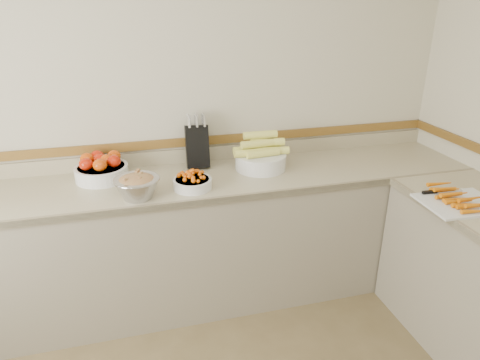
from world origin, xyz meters
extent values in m
plane|color=beige|center=(0.00, 2.00, 1.30)|extent=(4.00, 0.00, 4.00)
cube|color=tan|center=(0.00, 1.68, 0.88)|extent=(4.00, 0.65, 0.04)
cube|color=gray|center=(0.00, 1.68, 0.43)|extent=(4.00, 0.63, 0.86)
cube|color=#827357|center=(0.00, 1.36, 0.88)|extent=(4.00, 0.02, 0.04)
cube|color=tan|center=(0.00, 1.99, 0.95)|extent=(4.00, 0.02, 0.10)
cube|color=brown|center=(0.00, 1.99, 1.05)|extent=(4.00, 0.02, 0.06)
cube|color=black|center=(0.19, 1.90, 1.04)|extent=(0.17, 0.20, 0.31)
cylinder|color=silver|center=(0.15, 1.87, 1.22)|extent=(0.02, 0.04, 0.08)
cylinder|color=silver|center=(0.19, 1.87, 1.22)|extent=(0.02, 0.04, 0.08)
cylinder|color=silver|center=(0.24, 1.87, 1.22)|extent=(0.02, 0.04, 0.08)
cylinder|color=silver|center=(0.15, 1.90, 1.22)|extent=(0.02, 0.04, 0.08)
cylinder|color=silver|center=(0.19, 1.90, 1.22)|extent=(0.02, 0.04, 0.08)
cylinder|color=silver|center=(0.24, 1.90, 1.22)|extent=(0.02, 0.04, 0.08)
cylinder|color=silver|center=(0.15, 1.93, 1.22)|extent=(0.02, 0.04, 0.08)
cylinder|color=silver|center=(0.19, 1.93, 1.22)|extent=(0.02, 0.04, 0.08)
cylinder|color=silver|center=(0.24, 1.93, 1.22)|extent=(0.02, 0.04, 0.08)
cylinder|color=white|center=(-0.44, 1.82, 0.94)|extent=(0.33, 0.33, 0.09)
torus|color=white|center=(-0.44, 1.82, 0.98)|extent=(0.33, 0.33, 0.01)
cylinder|color=white|center=(-0.44, 1.82, 0.98)|extent=(0.29, 0.29, 0.01)
ellipsoid|color=#BC1D07|center=(-0.52, 1.78, 1.03)|extent=(0.09, 0.09, 0.08)
ellipsoid|color=#CE4407|center=(-0.44, 1.74, 1.03)|extent=(0.09, 0.09, 0.08)
ellipsoid|color=#BC1D07|center=(-0.35, 1.79, 1.03)|extent=(0.09, 0.09, 0.08)
ellipsoid|color=#CE4407|center=(-0.52, 1.88, 1.03)|extent=(0.09, 0.09, 0.08)
ellipsoid|color=#BC1D07|center=(-0.44, 1.84, 1.03)|extent=(0.09, 0.09, 0.08)
ellipsoid|color=#CE4407|center=(-0.35, 1.89, 1.03)|extent=(0.09, 0.09, 0.08)
ellipsoid|color=#BC1D07|center=(-0.46, 1.91, 1.03)|extent=(0.09, 0.09, 0.08)
ellipsoid|color=#CE4407|center=(-0.40, 1.82, 1.03)|extent=(0.09, 0.09, 0.08)
cylinder|color=white|center=(0.10, 1.53, 0.93)|extent=(0.24, 0.24, 0.06)
torus|color=white|center=(0.10, 1.53, 0.96)|extent=(0.24, 0.24, 0.01)
cylinder|color=white|center=(0.10, 1.53, 0.96)|extent=(0.20, 0.20, 0.01)
sphere|color=#D55307|center=(0.11, 1.57, 0.99)|extent=(0.03, 0.03, 0.03)
sphere|color=#D55307|center=(0.15, 1.49, 0.98)|extent=(0.03, 0.03, 0.03)
sphere|color=#D55307|center=(0.10, 1.53, 1.01)|extent=(0.03, 0.03, 0.03)
sphere|color=#D55307|center=(0.10, 1.56, 1.00)|extent=(0.03, 0.03, 0.03)
sphere|color=#D55307|center=(0.10, 1.54, 1.00)|extent=(0.03, 0.03, 0.03)
sphere|color=#D55307|center=(0.14, 1.54, 1.00)|extent=(0.03, 0.03, 0.03)
sphere|color=#D55307|center=(0.13, 1.59, 0.99)|extent=(0.03, 0.03, 0.03)
sphere|color=#D55307|center=(0.14, 1.49, 0.99)|extent=(0.03, 0.03, 0.03)
sphere|color=#D55307|center=(0.03, 1.58, 0.98)|extent=(0.03, 0.03, 0.03)
sphere|color=#D55307|center=(0.06, 1.53, 0.99)|extent=(0.03, 0.03, 0.03)
sphere|color=#D55307|center=(0.14, 1.61, 0.98)|extent=(0.03, 0.03, 0.03)
sphere|color=#D55307|center=(0.12, 1.47, 0.98)|extent=(0.03, 0.03, 0.03)
sphere|color=#D55307|center=(0.08, 1.60, 0.98)|extent=(0.03, 0.03, 0.03)
sphere|color=#D55307|center=(0.14, 1.54, 0.99)|extent=(0.03, 0.03, 0.03)
sphere|color=#D55307|center=(0.06, 1.59, 0.98)|extent=(0.03, 0.03, 0.03)
sphere|color=#D55307|center=(0.11, 1.52, 1.00)|extent=(0.03, 0.03, 0.03)
sphere|color=#D55307|center=(0.15, 1.54, 0.99)|extent=(0.03, 0.03, 0.03)
sphere|color=#D55307|center=(0.16, 1.55, 0.99)|extent=(0.03, 0.03, 0.03)
sphere|color=#D55307|center=(0.10, 1.53, 1.00)|extent=(0.03, 0.03, 0.03)
sphere|color=#D55307|center=(0.02, 1.56, 0.98)|extent=(0.03, 0.03, 0.03)
sphere|color=#D55307|center=(0.11, 1.58, 0.99)|extent=(0.03, 0.03, 0.03)
sphere|color=#D55307|center=(0.17, 1.57, 0.98)|extent=(0.03, 0.03, 0.03)
sphere|color=#D55307|center=(0.10, 1.55, 1.01)|extent=(0.03, 0.03, 0.03)
sphere|color=#D55307|center=(0.12, 1.50, 1.00)|extent=(0.03, 0.03, 0.03)
sphere|color=#D55307|center=(0.12, 1.45, 0.98)|extent=(0.03, 0.03, 0.03)
sphere|color=#D55307|center=(0.15, 1.57, 0.99)|extent=(0.03, 0.03, 0.03)
sphere|color=#D55307|center=(0.14, 1.59, 0.98)|extent=(0.03, 0.03, 0.03)
sphere|color=#D55307|center=(0.16, 1.49, 0.99)|extent=(0.03, 0.03, 0.03)
sphere|color=#D55307|center=(0.07, 1.53, 1.01)|extent=(0.03, 0.03, 0.03)
sphere|color=#D55307|center=(0.05, 1.58, 0.98)|extent=(0.03, 0.03, 0.03)
sphere|color=#D55307|center=(0.14, 1.52, 1.00)|extent=(0.03, 0.03, 0.03)
sphere|color=#D55307|center=(0.04, 1.51, 0.99)|extent=(0.03, 0.03, 0.03)
sphere|color=#D55307|center=(0.11, 1.55, 1.00)|extent=(0.03, 0.03, 0.03)
sphere|color=#D55307|center=(0.11, 1.53, 1.02)|extent=(0.03, 0.03, 0.03)
sphere|color=#D55307|center=(0.14, 1.52, 0.99)|extent=(0.03, 0.03, 0.03)
sphere|color=#D55307|center=(0.15, 1.54, 1.00)|extent=(0.03, 0.03, 0.03)
cylinder|color=white|center=(0.60, 1.74, 0.95)|extent=(0.34, 0.34, 0.10)
torus|color=white|center=(0.60, 1.74, 1.00)|extent=(0.34, 0.34, 0.01)
cylinder|color=#E2DD5E|center=(0.52, 1.72, 1.03)|extent=(0.23, 0.06, 0.05)
cylinder|color=#E2DD5E|center=(0.60, 1.69, 1.03)|extent=(0.23, 0.08, 0.05)
cylinder|color=#E2DD5E|center=(0.67, 1.72, 1.03)|extent=(0.23, 0.09, 0.05)
cylinder|color=#E2DD5E|center=(0.54, 1.79, 1.03)|extent=(0.23, 0.06, 0.05)
cylinder|color=#E2DD5E|center=(0.64, 1.80, 1.03)|extent=(0.23, 0.11, 0.05)
cylinder|color=#E2DD5E|center=(0.57, 1.74, 1.08)|extent=(0.23, 0.07, 0.05)
cylinder|color=#E2DD5E|center=(0.65, 1.75, 1.08)|extent=(0.23, 0.08, 0.05)
cylinder|color=#E2DD5E|center=(0.60, 1.77, 1.13)|extent=(0.23, 0.06, 0.05)
cylinder|color=#B2B2BA|center=(-0.23, 1.47, 0.96)|extent=(0.26, 0.26, 0.12)
torus|color=#B2B2BA|center=(-0.23, 1.47, 1.02)|extent=(0.26, 0.26, 0.01)
ellipsoid|color=#AF141E|center=(-0.23, 1.47, 1.01)|extent=(0.21, 0.21, 0.07)
cube|color=#AF141E|center=(-0.22, 1.55, 1.03)|extent=(0.02, 0.02, 0.02)
cube|color=#7EB457|center=(-0.23, 1.47, 1.03)|extent=(0.02, 0.02, 0.02)
cube|color=#AF141E|center=(-0.21, 1.44, 1.03)|extent=(0.02, 0.02, 0.02)
cube|color=#7EB457|center=(-0.20, 1.50, 1.02)|extent=(0.02, 0.02, 0.02)
cube|color=#AF141E|center=(-0.22, 1.47, 1.03)|extent=(0.02, 0.02, 0.02)
cube|color=#7EB457|center=(-0.21, 1.55, 1.04)|extent=(0.02, 0.02, 0.02)
cube|color=#AF141E|center=(-0.22, 1.53, 1.04)|extent=(0.02, 0.02, 0.02)
cube|color=#7EB457|center=(-0.30, 1.47, 1.02)|extent=(0.02, 0.02, 0.02)
cube|color=#AF141E|center=(-0.23, 1.47, 1.03)|extent=(0.02, 0.02, 0.02)
cube|color=#7EB457|center=(-0.29, 1.43, 1.04)|extent=(0.02, 0.02, 0.02)
cube|color=#AF141E|center=(-0.22, 1.47, 1.02)|extent=(0.02, 0.02, 0.02)
cube|color=#7EB457|center=(-0.21, 1.50, 1.03)|extent=(0.02, 0.02, 0.02)
cube|color=#AF141E|center=(-0.20, 1.51, 1.04)|extent=(0.02, 0.02, 0.02)
cube|color=#7EB457|center=(-0.29, 1.44, 1.02)|extent=(0.02, 0.02, 0.02)
cube|color=silver|center=(1.52, 0.92, 0.91)|extent=(0.44, 0.35, 0.01)
cone|color=#D56907|center=(1.52, 0.79, 0.93)|extent=(0.17, 0.03, 0.03)
cone|color=#D56907|center=(1.52, 0.81, 0.95)|extent=(0.17, 0.03, 0.03)
cone|color=#D56907|center=(1.52, 0.84, 0.93)|extent=(0.17, 0.03, 0.03)
cone|color=#D56907|center=(1.52, 0.86, 0.93)|extent=(0.17, 0.03, 0.03)
cone|color=#D56907|center=(1.52, 0.89, 0.95)|extent=(0.17, 0.03, 0.03)
cone|color=#D56907|center=(1.52, 0.91, 0.93)|extent=(0.17, 0.03, 0.03)
cone|color=#D56907|center=(1.52, 0.94, 0.93)|extent=(0.17, 0.03, 0.03)
cone|color=#D56907|center=(1.52, 0.96, 0.95)|extent=(0.17, 0.03, 0.03)
cone|color=#D56907|center=(1.52, 0.99, 0.93)|extent=(0.17, 0.03, 0.03)
cone|color=#D56907|center=(1.52, 1.01, 0.93)|extent=(0.17, 0.03, 0.03)
cone|color=#D56907|center=(1.52, 1.04, 0.95)|extent=(0.17, 0.03, 0.03)
cone|color=#D56907|center=(1.52, 1.06, 0.93)|extent=(0.17, 0.03, 0.03)
cone|color=#D56907|center=(1.52, 1.08, 0.93)|extent=(0.17, 0.03, 0.03)
cone|color=#D56907|center=(1.52, 1.11, 0.95)|extent=(0.17, 0.03, 0.03)
cube|color=silver|center=(1.55, 1.07, 0.92)|extent=(0.18, 0.04, 0.00)
cube|color=black|center=(1.42, 1.07, 0.92)|extent=(0.09, 0.02, 0.02)
camera|label=1|loc=(-0.24, -0.84, 1.96)|focal=32.00mm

